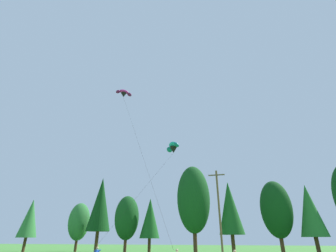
# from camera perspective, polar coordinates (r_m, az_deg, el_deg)

# --- Properties ---
(treeline_tree_a) EXTENTS (3.85, 3.85, 10.21)m
(treeline_tree_a) POSITION_cam_1_polar(r_m,az_deg,el_deg) (62.93, -28.91, -17.86)
(treeline_tree_a) COLOR #472D19
(treeline_tree_a) RESTS_ON ground_plane
(treeline_tree_b) EXTENTS (4.37, 4.37, 9.51)m
(treeline_tree_b) POSITION_cam_1_polar(r_m,az_deg,el_deg) (59.83, -19.59, -19.81)
(treeline_tree_b) COLOR #472D19
(treeline_tree_b) RESTS_ON ground_plane
(treeline_tree_c) EXTENTS (4.82, 4.82, 14.62)m
(treeline_tree_c) POSITION_cam_1_polar(r_m,az_deg,el_deg) (57.11, -15.11, -16.72)
(treeline_tree_c) COLOR #472D19
(treeline_tree_c) RESTS_ON ground_plane
(treeline_tree_d) EXTENTS (4.50, 4.50, 10.02)m
(treeline_tree_d) POSITION_cam_1_polar(r_m,az_deg,el_deg) (50.92, -9.36, -19.88)
(treeline_tree_d) COLOR #472D19
(treeline_tree_d) RESTS_ON ground_plane
(treeline_tree_e) EXTENTS (3.70, 3.70, 9.55)m
(treeline_tree_e) POSITION_cam_1_polar(r_m,az_deg,el_deg) (50.19, -4.12, -20.16)
(treeline_tree_e) COLOR #472D19
(treeline_tree_e) RESTS_ON ground_plane
(treeline_tree_f) EXTENTS (5.79, 5.79, 14.77)m
(treeline_tree_f) POSITION_cam_1_polar(r_m,az_deg,el_deg) (46.71, 5.81, -16.13)
(treeline_tree_f) COLOR #472D19
(treeline_tree_f) RESTS_ON ground_plane
(treeline_tree_g) EXTENTS (4.17, 4.17, 11.68)m
(treeline_tree_g) POSITION_cam_1_polar(r_m,az_deg,el_deg) (46.49, 13.88, -17.57)
(treeline_tree_g) COLOR #472D19
(treeline_tree_g) RESTS_ON ground_plane
(treeline_tree_h) EXTENTS (4.82, 4.82, 11.18)m
(treeline_tree_h) POSITION_cam_1_polar(r_m,az_deg,el_deg) (45.58, 23.40, -16.93)
(treeline_tree_h) COLOR #472D19
(treeline_tree_h) RESTS_ON ground_plane
(treeline_tree_i) EXTENTS (3.84, 3.84, 10.18)m
(treeline_tree_i) POSITION_cam_1_polar(r_m,az_deg,el_deg) (45.39, 29.56, -16.31)
(treeline_tree_i) COLOR #472D19
(treeline_tree_i) RESTS_ON ground_plane
(utility_pole) EXTENTS (2.20, 0.26, 10.95)m
(utility_pole) POSITION_cam_1_polar(r_m,az_deg,el_deg) (34.72, 11.60, -18.30)
(utility_pole) COLOR brown
(utility_pole) RESTS_ON ground_plane
(parafoil_kite_high_teal) EXTENTS (7.11, 10.23, 13.65)m
(parafoil_kite_high_teal) POSITION_cam_1_polar(r_m,az_deg,el_deg) (36.12, 1.16, -4.88)
(parafoil_kite_high_teal) COLOR teal
(parafoil_kite_mid_magenta) EXTENTS (13.38, 14.42, 24.49)m
(parafoil_kite_mid_magenta) POSITION_cam_1_polar(r_m,az_deg,el_deg) (44.44, -10.04, 7.31)
(parafoil_kite_mid_magenta) COLOR #D12893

